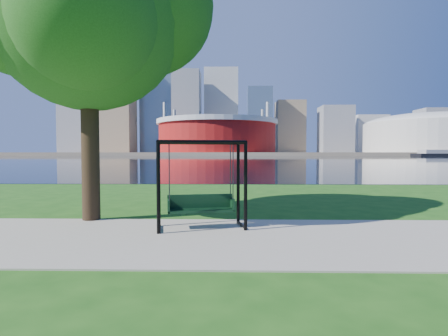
{
  "coord_description": "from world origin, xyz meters",
  "views": [
    {
      "loc": [
        0.12,
        -7.67,
        1.8
      ],
      "look_at": [
        -0.05,
        0.0,
        1.46
      ],
      "focal_mm": 28.0,
      "sensor_mm": 36.0,
      "label": 1
    }
  ],
  "objects": [
    {
      "name": "park_tree",
      "position": [
        -3.66,
        1.49,
        5.54
      ],
      "size": [
        6.43,
        5.81,
        7.98
      ],
      "color": "black",
      "rests_on": "ground"
    },
    {
      "name": "river",
      "position": [
        0.0,
        102.0,
        0.01
      ],
      "size": [
        900.0,
        180.0,
        0.02
      ],
      "primitive_type": "cube",
      "color": "black",
      "rests_on": "ground"
    },
    {
      "name": "barge",
      "position": [
        113.57,
        180.36,
        1.52
      ],
      "size": [
        34.35,
        13.07,
        3.35
      ],
      "rotation": [
        0.0,
        0.0,
        0.13
      ],
      "color": "black",
      "rests_on": "river"
    },
    {
      "name": "stadium",
      "position": [
        -10.0,
        235.0,
        14.23
      ],
      "size": [
        83.0,
        83.0,
        32.0
      ],
      "color": "maroon",
      "rests_on": "far_bank"
    },
    {
      "name": "skyline",
      "position": [
        -4.27,
        319.39,
        35.89
      ],
      "size": [
        392.0,
        66.0,
        96.5
      ],
      "color": "gray",
      "rests_on": "far_bank"
    },
    {
      "name": "swing",
      "position": [
        -0.6,
        0.45,
        1.0
      ],
      "size": [
        2.16,
        1.25,
        2.08
      ],
      "rotation": [
        0.0,
        0.0,
        0.19
      ],
      "color": "black",
      "rests_on": "ground"
    },
    {
      "name": "path",
      "position": [
        0.0,
        -0.5,
        0.01
      ],
      "size": [
        120.0,
        4.0,
        0.03
      ],
      "primitive_type": "cube",
      "color": "#9E937F",
      "rests_on": "ground"
    },
    {
      "name": "ground",
      "position": [
        0.0,
        0.0,
        0.0
      ],
      "size": [
        900.0,
        900.0,
        0.0
      ],
      "primitive_type": "plane",
      "color": "#1E5114",
      "rests_on": "ground"
    },
    {
      "name": "arena",
      "position": [
        135.0,
        235.0,
        15.87
      ],
      "size": [
        84.0,
        84.0,
        26.56
      ],
      "color": "beige",
      "rests_on": "far_bank"
    },
    {
      "name": "far_bank",
      "position": [
        0.0,
        306.0,
        1.0
      ],
      "size": [
        900.0,
        228.0,
        2.0
      ],
      "primitive_type": "cube",
      "color": "#937F60",
      "rests_on": "ground"
    }
  ]
}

